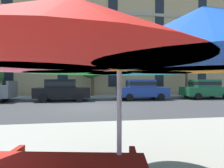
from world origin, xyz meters
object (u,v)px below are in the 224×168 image
Objects in this scene: sedan_black at (62,89)px; street_tree_middle at (91,64)px; patio_umbrella at (119,51)px; street_tree_right at (189,58)px; sedan_green at (205,88)px; sedan_blue at (142,89)px.

street_tree_middle reaches higher than sedan_black.
patio_umbrella is (2.29, -12.70, 1.05)m from sedan_black.
street_tree_right is 19.45m from patio_umbrella.
street_tree_middle is 16.25m from patio_umbrella.
street_tree_middle reaches higher than sedan_green.
sedan_blue is 1.21× the size of patio_umbrella.
street_tree_middle is at bearing 178.46° from street_tree_right.
sedan_blue is 7.94m from street_tree_right.
street_tree_middle is 10.90m from street_tree_right.
street_tree_middle is at bearing 89.56° from patio_umbrella.
patio_umbrella is at bearing -109.43° from sedan_blue.
sedan_black is at bearing -166.45° from street_tree_right.
sedan_green is at bearing -18.36° from street_tree_middle.
sedan_green is 11.35m from street_tree_middle.
street_tree_middle reaches higher than sedan_blue.
sedan_green is at bearing -96.13° from street_tree_right.
patio_umbrella is at bearing -124.65° from street_tree_right.
street_tree_middle is at bearing 141.27° from sedan_blue.
sedan_black and sedan_green have the same top height.
patio_umbrella is (-10.65, -12.70, 1.05)m from sedan_green.
patio_umbrella is at bearing -129.98° from sedan_green.
street_tree_right is at bearing -1.54° from street_tree_middle.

